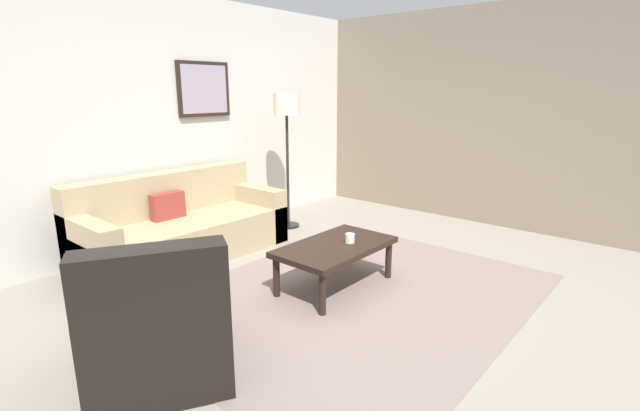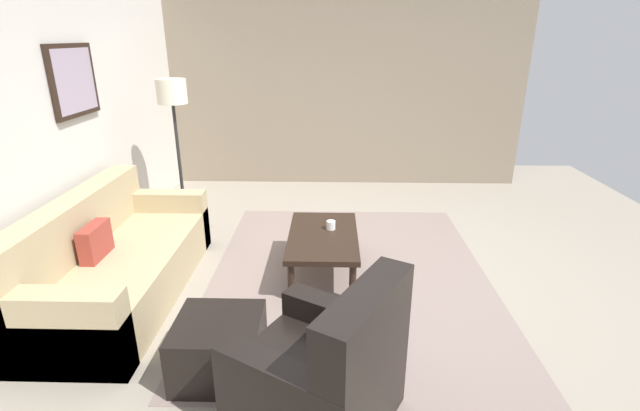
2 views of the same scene
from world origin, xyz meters
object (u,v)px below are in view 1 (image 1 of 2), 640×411
couch_main (179,228)px  framed_artwork (204,89)px  armchair_leather (158,337)px  ottoman (158,296)px  lamp_standing (287,118)px  coffee_table (335,250)px  cup (350,238)px

couch_main → framed_artwork: 1.70m
armchair_leather → ottoman: (0.41, 0.72, -0.11)m
lamp_standing → coffee_table: bearing=-123.3°
coffee_table → framed_artwork: (0.31, 2.26, 1.40)m
coffee_table → framed_artwork: 2.68m
coffee_table → lamp_standing: size_ratio=0.64×
couch_main → lamp_standing: 1.89m
ottoman → framed_artwork: framed_artwork is taller
cup → coffee_table: bearing=149.1°
ottoman → coffee_table: bearing=-25.6°
couch_main → ottoman: 1.51m
armchair_leather → coffee_table: 1.79m
couch_main → ottoman: bearing=-129.3°
armchair_leather → lamp_standing: bearing=30.7°
couch_main → framed_artwork: framed_artwork is taller
cup → lamp_standing: lamp_standing is taller
framed_artwork → ottoman: bearing=-136.7°
armchair_leather → framed_artwork: framed_artwork is taller
couch_main → ottoman: (-0.95, -1.16, -0.09)m
couch_main → armchair_leather: size_ratio=1.99×
armchair_leather → coffee_table: (1.79, 0.06, 0.05)m
cup → armchair_leather: bearing=179.6°
cup → ottoman: bearing=154.0°
cup → lamp_standing: size_ratio=0.05×
ottoman → couch_main: bearing=50.7°
couch_main → armchair_leather: 2.33m
coffee_table → cup: bearing=-30.9°
armchair_leather → coffee_table: size_ratio=0.99×
armchair_leather → ottoman: size_ratio=1.95×
armchair_leather → ottoman: 0.83m
lamp_standing → couch_main: bearing=173.2°
lamp_standing → cup: bearing=-119.2°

